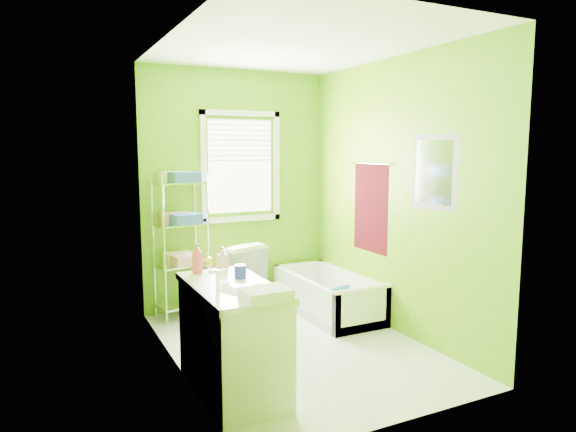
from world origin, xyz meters
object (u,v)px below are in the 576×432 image
toilet (228,279)px  wire_shelf_unit (182,230)px  vanity (233,334)px  bathtub (329,301)px

toilet → wire_shelf_unit: bearing=-45.3°
toilet → vanity: vanity is taller
bathtub → wire_shelf_unit: wire_shelf_unit is taller
bathtub → vanity: bearing=-141.9°
bathtub → toilet: 1.10m
bathtub → wire_shelf_unit: 1.72m
wire_shelf_unit → bathtub: bearing=-23.0°
bathtub → vanity: 1.96m
vanity → wire_shelf_unit: bearing=86.4°
bathtub → vanity: vanity is taller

